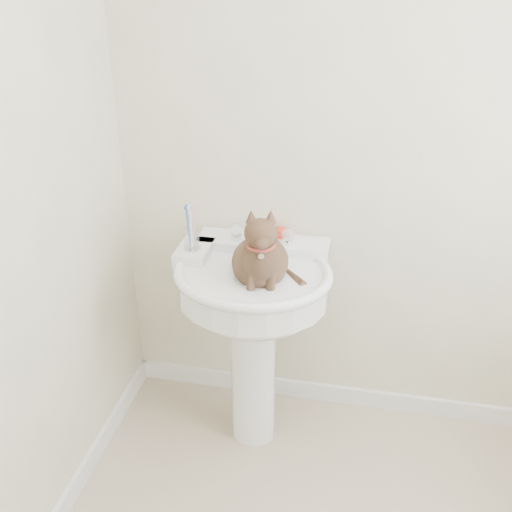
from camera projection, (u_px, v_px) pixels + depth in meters
The scene contains 7 objects.
wall_back at pixel (388, 151), 2.29m from camera, with size 2.20×0.00×2.50m, color beige, non-canonical shape.
baseboard_back at pixel (362, 397), 2.83m from camera, with size 2.20×0.02×0.09m, color white.
pedestal_sink at pixel (253, 303), 2.38m from camera, with size 0.63×0.62×0.87m.
faucet at pixel (261, 235), 2.41m from camera, with size 0.28×0.12×0.14m.
soap_bar at pixel (278, 233), 2.49m from camera, with size 0.09×0.06×0.03m, color red.
toothbrush_cup at pixel (192, 238), 2.36m from camera, with size 0.07×0.07×0.18m.
cat at pixel (260, 258), 2.21m from camera, with size 0.23×0.29×0.43m.
Camera 1 is at (-0.06, -1.17, 1.95)m, focal length 42.00 mm.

